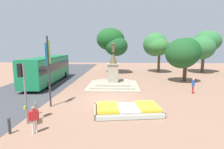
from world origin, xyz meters
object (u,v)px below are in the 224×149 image
at_px(statue_monument, 113,81).
at_px(kerb_bollard_mid_a, 36,108).
at_px(flower_planter, 127,110).
at_px(traffic_light_near_crossing, 23,83).
at_px(pedestrian_near_planter, 193,85).
at_px(kerb_bollard_south, 9,125).
at_px(pedestrian_with_handbag, 34,118).
at_px(city_bus, 48,68).
at_px(banner_pole, 49,68).

xyz_separation_m(statue_monument, kerb_bollard_mid_a, (-5.12, -9.00, -0.28)).
distance_m(flower_planter, traffic_light_near_crossing, 7.12).
xyz_separation_m(traffic_light_near_crossing, pedestrian_near_planter, (13.26, 7.66, -1.67)).
bearing_deg(kerb_bollard_south, pedestrian_near_planter, 33.65).
bearing_deg(pedestrian_with_handbag, flower_planter, 31.88).
bearing_deg(flower_planter, city_bus, 134.30).
xyz_separation_m(flower_planter, pedestrian_near_planter, (6.87, 5.58, 0.67)).
bearing_deg(banner_pole, kerb_bollard_mid_a, -103.51).
relative_size(statue_monument, city_bus, 0.50).
relative_size(banner_pole, pedestrian_with_handbag, 3.56).
distance_m(traffic_light_near_crossing, pedestrian_near_planter, 15.40).
bearing_deg(traffic_light_near_crossing, kerb_bollard_south, -98.74).
bearing_deg(pedestrian_near_planter, kerb_bollard_south, -146.35).
height_order(traffic_light_near_crossing, banner_pole, banner_pole).
height_order(kerb_bollard_south, kerb_bollard_mid_a, kerb_bollard_south).
bearing_deg(banner_pole, pedestrian_with_handbag, -78.60).
bearing_deg(kerb_bollard_south, city_bus, 104.18).
relative_size(statue_monument, pedestrian_with_handbag, 3.80).
relative_size(flower_planter, kerb_bollard_mid_a, 5.85).
relative_size(traffic_light_near_crossing, kerb_bollard_mid_a, 4.31).
xyz_separation_m(pedestrian_with_handbag, kerb_bollard_south, (-1.37, -0.13, -0.39)).
relative_size(traffic_light_near_crossing, pedestrian_with_handbag, 2.40).
bearing_deg(kerb_bollard_south, traffic_light_near_crossing, 81.26).
height_order(banner_pole, kerb_bollard_south, banner_pole).
bearing_deg(city_bus, banner_pole, -66.75).
xyz_separation_m(flower_planter, city_bus, (-10.05, 10.30, 1.73)).
height_order(banner_pole, pedestrian_with_handbag, banner_pole).
bearing_deg(kerb_bollard_mid_a, traffic_light_near_crossing, -85.85).
bearing_deg(pedestrian_near_planter, statue_monument, 160.74).
height_order(statue_monument, kerb_bollard_mid_a, statue_monument).
distance_m(statue_monument, pedestrian_near_planter, 8.74).
bearing_deg(pedestrian_with_handbag, statue_monument, 71.83).
relative_size(statue_monument, traffic_light_near_crossing, 1.58).
bearing_deg(statue_monument, pedestrian_with_handbag, -108.17).
distance_m(pedestrian_with_handbag, pedestrian_near_planter, 14.97).
xyz_separation_m(banner_pole, pedestrian_near_planter, (12.97, 4.46, -2.20)).
distance_m(traffic_light_near_crossing, city_bus, 12.92).
relative_size(flower_planter, traffic_light_near_crossing, 1.36).
relative_size(banner_pole, pedestrian_near_planter, 3.49).
bearing_deg(pedestrian_with_handbag, kerb_bollard_mid_a, 115.21).
xyz_separation_m(flower_planter, traffic_light_near_crossing, (-6.39, -2.08, 2.34)).
bearing_deg(pedestrian_with_handbag, pedestrian_near_planter, 36.14).
height_order(traffic_light_near_crossing, pedestrian_near_planter, traffic_light_near_crossing).
bearing_deg(city_bus, kerb_bollard_south, -75.82).
relative_size(banner_pole, kerb_bollard_mid_a, 6.37).
relative_size(pedestrian_with_handbag, kerb_bollard_mid_a, 1.79).
xyz_separation_m(city_bus, pedestrian_with_handbag, (4.82, -13.55, -1.10)).
bearing_deg(pedestrian_near_planter, city_bus, 164.42).
distance_m(banner_pole, pedestrian_near_planter, 13.89).
relative_size(city_bus, kerb_bollard_mid_a, 13.62).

